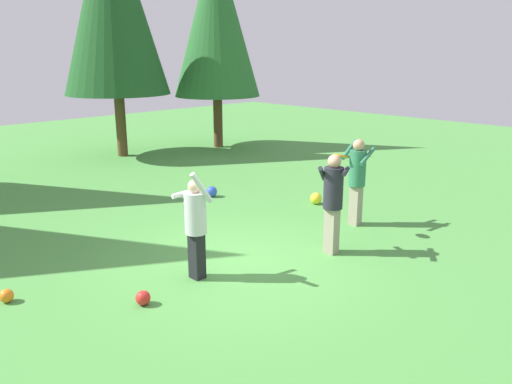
# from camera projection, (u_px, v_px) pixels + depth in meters

# --- Properties ---
(ground_plane) EXTENTS (40.00, 40.00, 0.00)m
(ground_plane) POSITION_uv_depth(u_px,v_px,m) (236.00, 263.00, 8.75)
(ground_plane) COLOR #4C9342
(person_thrower) EXTENTS (0.57, 0.53, 1.78)m
(person_thrower) POSITION_uv_depth(u_px,v_px,m) (196.00, 220.00, 7.91)
(person_thrower) COLOR black
(person_thrower) RESTS_ON ground_plane
(person_catcher) EXTENTS (0.67, 0.57, 1.79)m
(person_catcher) POSITION_uv_depth(u_px,v_px,m) (357.00, 174.00, 10.37)
(person_catcher) COLOR gray
(person_catcher) RESTS_ON ground_plane
(person_bystander) EXTENTS (0.76, 0.72, 1.79)m
(person_bystander) POSITION_uv_depth(u_px,v_px,m) (333.00, 195.00, 8.89)
(person_bystander) COLOR gray
(person_bystander) RESTS_ON ground_plane
(frisbee) EXTENTS (0.29, 0.30, 0.10)m
(frisbee) POSITION_uv_depth(u_px,v_px,m) (340.00, 156.00, 9.61)
(frisbee) COLOR orange
(ball_red) EXTENTS (0.21, 0.21, 0.21)m
(ball_red) POSITION_uv_depth(u_px,v_px,m) (143.00, 298.00, 7.27)
(ball_red) COLOR red
(ball_red) RESTS_ON ground_plane
(ball_orange) EXTENTS (0.20, 0.20, 0.20)m
(ball_orange) POSITION_uv_depth(u_px,v_px,m) (6.00, 296.00, 7.35)
(ball_orange) COLOR orange
(ball_orange) RESTS_ON ground_plane
(ball_yellow) EXTENTS (0.28, 0.28, 0.28)m
(ball_yellow) POSITION_uv_depth(u_px,v_px,m) (316.00, 198.00, 12.04)
(ball_yellow) COLOR yellow
(ball_yellow) RESTS_ON ground_plane
(ball_blue) EXTENTS (0.27, 0.27, 0.27)m
(ball_blue) POSITION_uv_depth(u_px,v_px,m) (212.00, 192.00, 12.63)
(ball_blue) COLOR blue
(ball_blue) RESTS_ON ground_plane
(tree_far_right) EXTENTS (3.08, 3.08, 7.35)m
(tree_far_right) POSITION_uv_depth(u_px,v_px,m) (216.00, 18.00, 17.98)
(tree_far_right) COLOR brown
(tree_far_right) RESTS_ON ground_plane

